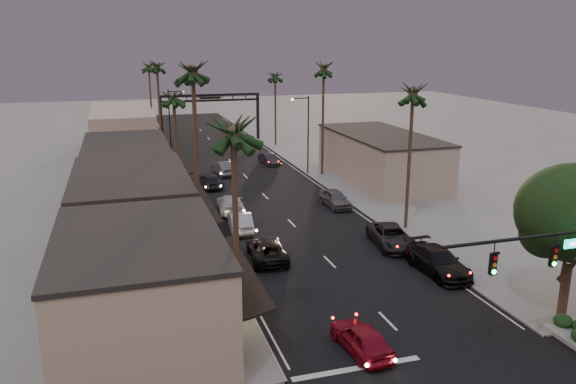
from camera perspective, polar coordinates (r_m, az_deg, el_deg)
ground at (r=58.84m, az=-3.06°, el=0.31°), size 200.00×200.00×0.00m
road at (r=63.56m, az=-4.14°, el=1.41°), size 14.00×120.00×0.02m
sidewalk_left at (r=69.05m, az=-13.16°, el=2.20°), size 5.00×92.00×0.12m
sidewalk_right at (r=72.64m, az=1.96°, el=3.22°), size 5.00×92.00×0.12m
storefront_near at (r=29.92m, az=-14.73°, el=-9.58°), size 8.00×12.00×5.50m
storefront_mid at (r=43.08m, az=-15.56°, el=-1.98°), size 8.00×14.00×5.50m
storefront_far at (r=58.65m, az=-16.01°, el=2.20°), size 8.00×16.00×5.00m
storefront_dist at (r=81.19m, az=-16.41°, el=5.98°), size 8.00×20.00×6.00m
building_right at (r=62.97m, az=9.40°, el=3.44°), size 8.00×18.00×5.00m
traffic_signal at (r=28.89m, az=26.26°, el=-6.59°), size 8.51×0.22×7.80m
planter at (r=33.78m, az=27.23°, el=-13.05°), size 2.20×2.60×0.24m
arch at (r=86.86m, az=-7.90°, el=8.69°), size 15.20×0.40×7.27m
streetlight_right at (r=64.36m, az=1.83°, el=6.45°), size 2.13×0.30×9.00m
streetlight_left at (r=74.22m, az=-11.73°, el=7.30°), size 2.13×0.30×9.00m
palm_la at (r=25.02m, az=-5.60°, el=6.89°), size 3.20×3.20×13.20m
palm_lb at (r=37.64m, az=-9.67°, el=12.45°), size 3.20×3.20×15.20m
palm_lc at (r=51.72m, az=-11.57°, el=9.78°), size 3.20×3.20×12.20m
palm_ld at (r=70.51m, az=-13.20°, el=12.61°), size 3.20×3.20×14.20m
palm_ra at (r=45.18m, az=12.62°, el=10.24°), size 3.20×3.20×13.20m
palm_rb at (r=63.30m, az=3.65°, el=12.73°), size 3.20×3.20×14.20m
palm_rc at (r=82.42m, az=-1.31°, el=11.94°), size 3.20×3.20×12.20m
palm_far at (r=93.51m, az=-13.99°, el=12.48°), size 3.20×3.20×13.20m
oncoming_red at (r=28.98m, az=7.49°, el=-14.50°), size 2.14×4.47×1.47m
oncoming_pickup at (r=39.80m, az=-2.15°, el=-5.89°), size 2.94×5.53×1.48m
oncoming_silver at (r=45.83m, az=-4.88°, el=-3.00°), size 2.18×5.01×1.60m
oncoming_white at (r=51.04m, az=-5.88°, el=-1.17°), size 2.70×5.50×1.54m
oncoming_dgrey at (r=59.62m, az=-7.98°, el=1.17°), size 2.50×4.90×1.60m
oncoming_grey_far at (r=65.30m, az=-6.55°, el=2.44°), size 2.22×5.05×1.61m
curbside_near at (r=43.03m, az=10.45°, el=-4.46°), size 3.30×5.87×1.55m
curbside_black at (r=38.85m, az=14.99°, el=-6.81°), size 2.54×5.86×1.68m
curbside_grey at (r=52.48m, az=4.83°, el=-0.67°), size 1.96×4.64×1.57m
curbside_far at (r=70.36m, az=-1.93°, el=3.35°), size 1.98×4.36×1.39m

